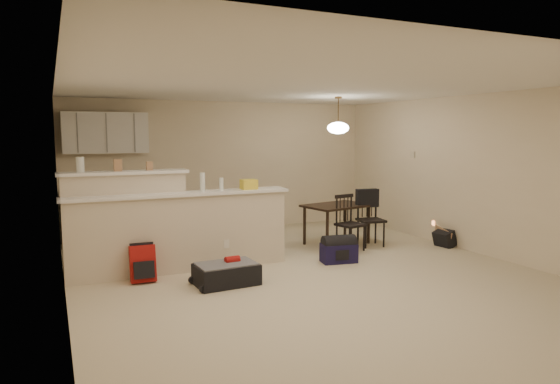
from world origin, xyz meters
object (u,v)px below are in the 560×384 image
dining_table (337,209)px  dining_chair_far (371,219)px  navy_duffel (339,253)px  pendant_lamp (338,127)px  red_backpack (143,264)px  suitcase (226,274)px  black_daypack (444,239)px  dining_chair_near (351,223)px

dining_table → dining_chair_far: bearing=-51.3°
dining_table → dining_chair_far: (0.44, -0.37, -0.14)m
dining_chair_far → navy_duffel: size_ratio=1.82×
pendant_lamp → red_backpack: bearing=-166.0°
dining_table → red_backpack: 3.52m
dining_chair_far → suitcase: size_ratio=1.22×
dining_table → navy_duffel: bearing=-131.1°
dining_table → black_daypack: 1.86m
dining_table → suitcase: bearing=-161.6°
pendant_lamp → red_backpack: size_ratio=1.32×
dining_table → dining_chair_far: dining_chair_far is taller
dining_table → suitcase: (-2.46, -1.41, -0.47)m
dining_table → pendant_lamp: 1.39m
suitcase → black_daypack: bearing=3.6°
red_backpack → black_daypack: size_ratio=1.52×
dining_chair_far → navy_duffel: (-1.06, -0.70, -0.33)m
navy_duffel → dining_table: bearing=70.4°
dining_chair_far → suitcase: 3.11m
red_backpack → pendant_lamp: bearing=16.5°
dining_chair_far → red_backpack: 3.88m
dining_table → dining_chair_near: 0.53m
pendant_lamp → navy_duffel: 2.22m
suitcase → navy_duffel: bearing=7.3°
pendant_lamp → suitcase: size_ratio=0.81×
dining_chair_far → black_daypack: dining_chair_far is taller
dining_chair_far → red_backpack: dining_chair_far is taller
suitcase → navy_duffel: size_ratio=1.50×
dining_table → dining_chair_far: 0.59m
red_backpack → black_daypack: 4.93m
dining_table → red_backpack: (-3.40, -0.85, -0.37)m
dining_table → black_daypack: size_ratio=3.94×
dining_chair_near → dining_table: bearing=73.6°
pendant_lamp → suitcase: bearing=-150.2°
dining_table → black_daypack: (1.53, -0.95, -0.46)m
dining_table → dining_chair_near: dining_chair_near is taller
dining_chair_near → black_daypack: (1.58, -0.44, -0.31)m
dining_table → dining_chair_near: bearing=-107.0°
navy_duffel → dining_chair_near: bearing=55.2°
pendant_lamp → navy_duffel: (-0.61, -1.07, -1.85)m
suitcase → black_daypack: (3.99, 0.46, 0.01)m
black_daypack → suitcase: bearing=89.5°
red_backpack → suitcase: bearing=-28.5°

